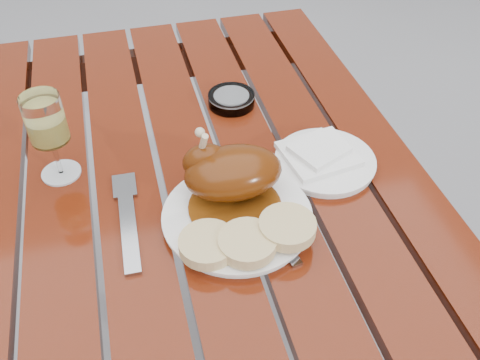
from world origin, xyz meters
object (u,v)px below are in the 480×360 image
at_px(wine_glass, 51,138).
at_px(ashtray, 231,99).
at_px(dinner_plate, 237,217).
at_px(table, 206,308).
at_px(side_plate, 325,162).

xyz_separation_m(wine_glass, ashtray, (0.34, 0.13, -0.07)).
bearing_deg(wine_glass, ashtray, 21.06).
relative_size(dinner_plate, wine_glass, 1.50).
height_order(table, side_plate, side_plate).
xyz_separation_m(table, dinner_plate, (0.05, -0.10, 0.38)).
bearing_deg(dinner_plate, table, 115.35).
distance_m(table, wine_glass, 0.51).
bearing_deg(dinner_plate, side_plate, 26.42).
relative_size(table, dinner_plate, 4.99).
bearing_deg(ashtray, side_plate, -62.69).
height_order(dinner_plate, wine_glass, wine_glass).
relative_size(table, wine_glass, 7.48).
bearing_deg(ashtray, table, -118.08).
height_order(table, wine_glass, wine_glass).
distance_m(dinner_plate, side_plate, 0.21).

